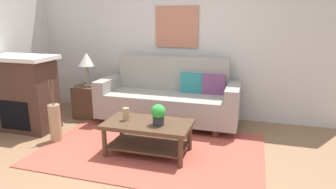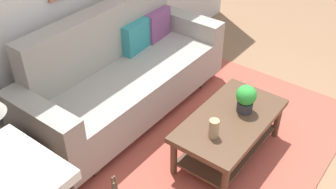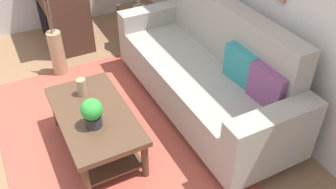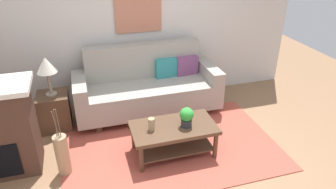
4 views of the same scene
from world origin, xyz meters
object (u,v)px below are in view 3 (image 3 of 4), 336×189
couch (207,73)px  throw_pillow_teal (242,66)px  throw_pillow_plum (268,87)px  coffee_table (95,123)px  fireplace (60,0)px  side_table (140,28)px  potted_plant_tabletop (92,112)px  floor_vase (57,53)px  tabletop_vase (82,87)px

couch → throw_pillow_teal: couch is taller
couch → throw_pillow_plum: couch is taller
coffee_table → fireplace: bearing=172.3°
side_table → potted_plant_tabletop: bearing=-34.6°
coffee_table → fireplace: fireplace is taller
throw_pillow_teal → potted_plant_tabletop: 1.37m
throw_pillow_teal → floor_vase: (-1.68, -1.31, -0.41)m
throw_pillow_plum → coffee_table: throw_pillow_plum is taller
potted_plant_tabletop → fireplace: (-2.28, 0.33, 0.02)m
throw_pillow_teal → potted_plant_tabletop: throw_pillow_teal is taller
coffee_table → potted_plant_tabletop: (0.16, -0.04, 0.26)m
tabletop_vase → throw_pillow_teal: bearing=66.4°
throw_pillow_teal → coffee_table: 1.39m
side_table → throw_pillow_plum: bearing=5.6°
couch → tabletop_vase: 1.21m
tabletop_vase → floor_vase: size_ratio=0.31×
tabletop_vase → side_table: bearing=137.7°
coffee_table → potted_plant_tabletop: bearing=-16.1°
couch → side_table: (-1.44, -0.09, -0.15)m
potted_plant_tabletop → fireplace: size_ratio=0.23×
coffee_table → floor_vase: (-1.40, 0.01, -0.05)m
fireplace → throw_pillow_plum: bearing=20.4°
couch → fireplace: size_ratio=1.96×
throw_pillow_plum → side_table: bearing=-174.4°
throw_pillow_teal → floor_vase: 2.17m
side_table → couch: bearing=3.4°
floor_vase → coffee_table: bearing=-0.4°
potted_plant_tabletop → throw_pillow_plum: bearing=70.5°
throw_pillow_plum → coffee_table: 1.51m
coffee_table → side_table: side_table is taller
throw_pillow_teal → coffee_table: (-0.28, -1.31, -0.37)m
coffee_table → floor_vase: bearing=179.6°
throw_pillow_teal → side_table: throw_pillow_teal is taller
throw_pillow_plum → side_table: (-2.15, -0.21, -0.40)m
tabletop_vase → floor_vase: 1.13m
throw_pillow_plum → floor_vase: throw_pillow_plum is taller
coffee_table → fireplace: (-2.13, 0.29, 0.27)m
side_table → floor_vase: size_ratio=1.04×
tabletop_vase → fireplace: (-1.83, 0.29, 0.07)m
tabletop_vase → potted_plant_tabletop: bearing=-5.4°
throw_pillow_plum → fireplace: fireplace is taller
throw_pillow_teal → throw_pillow_plum: (0.36, 0.00, 0.00)m
tabletop_vase → potted_plant_tabletop: potted_plant_tabletop is taller
coffee_table → potted_plant_tabletop: potted_plant_tabletop is taller
potted_plant_tabletop → floor_vase: bearing=178.0°
couch → floor_vase: size_ratio=4.22×
throw_pillow_teal → fireplace: 2.62m
throw_pillow_teal → throw_pillow_plum: same height
tabletop_vase → fireplace: bearing=171.0°
throw_pillow_teal → throw_pillow_plum: size_ratio=1.00×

